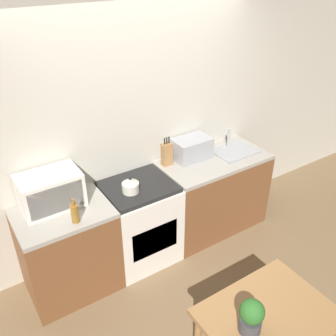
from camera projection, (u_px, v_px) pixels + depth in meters
The scene contains 13 objects.
ground_plane at pixel (201, 297), 3.55m from camera, with size 16.00×16.00×0.00m, color brown.
wall_back at pixel (137, 130), 3.72m from camera, with size 10.00×0.06×2.60m.
counter_left_run at pixel (69, 250), 3.46m from camera, with size 0.82×0.62×0.90m.
counter_right_run at pixel (212, 193), 4.27m from camera, with size 1.21×0.62×0.90m.
stove_range at pixel (140, 222), 3.82m from camera, with size 0.69×0.62×0.90m.
kettle at pixel (130, 185), 3.46m from camera, with size 0.16×0.16×0.16m.
microwave at pixel (51, 191), 3.22m from camera, with size 0.52×0.34×0.32m.
bottle at pixel (75, 213), 3.07m from camera, with size 0.07×0.07×0.23m.
knife_block at pixel (167, 154), 3.86m from camera, with size 0.11×0.07×0.32m.
toaster_oven at pixel (192, 148), 4.00m from camera, with size 0.40×0.26×0.23m.
sink_basin at pixel (234, 150), 4.17m from camera, with size 0.47×0.34×0.24m.
dining_table at pixel (267, 325), 2.55m from camera, with size 0.88×0.66×0.76m.
potted_plant at pixel (251, 316), 2.33m from camera, with size 0.16×0.16×0.25m.
Camera 1 is at (-1.59, -1.86, 2.87)m, focal length 40.00 mm.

